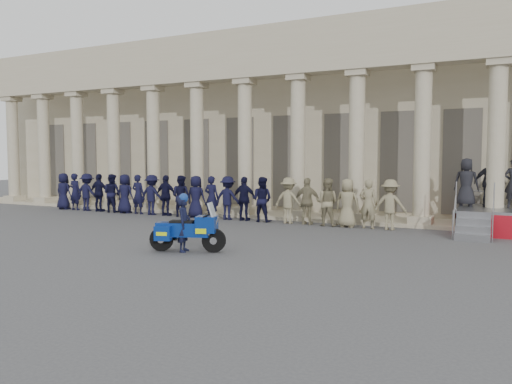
# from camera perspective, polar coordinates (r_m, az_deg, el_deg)

# --- Properties ---
(ground) EXTENTS (90.00, 90.00, 0.00)m
(ground) POSITION_cam_1_polar(r_m,az_deg,el_deg) (15.70, -10.65, -6.17)
(ground) COLOR #434345
(ground) RESTS_ON ground
(building) EXTENTS (40.00, 12.50, 9.00)m
(building) POSITION_cam_1_polar(r_m,az_deg,el_deg) (28.69, 7.34, 7.51)
(building) COLOR tan
(building) RESTS_ON ground
(officer_rank) EXTENTS (18.10, 0.73, 1.92)m
(officer_rank) POSITION_cam_1_polar(r_m,az_deg,el_deg) (22.67, -6.20, -0.56)
(officer_rank) COLOR black
(officer_rank) RESTS_ON ground
(motorcycle) EXTENTS (2.20, 1.23, 1.46)m
(motorcycle) POSITION_cam_1_polar(r_m,az_deg,el_deg) (14.68, -7.77, -4.35)
(motorcycle) COLOR black
(motorcycle) RESTS_ON ground
(rider) EXTENTS (0.55, 0.68, 1.71)m
(rider) POSITION_cam_1_polar(r_m,az_deg,el_deg) (14.68, -8.25, -3.48)
(rider) COLOR black
(rider) RESTS_ON ground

